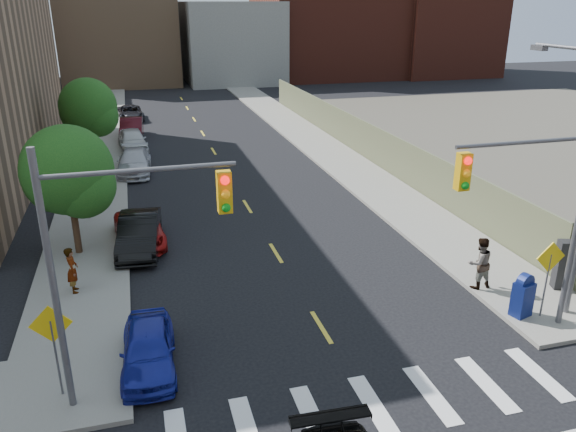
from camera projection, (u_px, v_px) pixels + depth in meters
sidewalk_nw at (104, 129)px, 46.54m from camera, size 3.50×73.00×0.15m
sidewalk_ne at (284, 119)px, 50.40m from camera, size 3.50×73.00×0.15m
fence_north at (361, 138)px, 38.29m from camera, size 0.12×44.00×2.50m
gravel_lot at (564, 134)px, 45.11m from camera, size 36.00×42.00×0.06m
bg_bldg_midwest at (118, 22)px, 71.78m from camera, size 14.00×16.00×15.00m
bg_bldg_center at (230, 42)px, 74.36m from camera, size 12.00×16.00×10.00m
bg_bldg_east at (325, 17)px, 78.58m from camera, size 18.00×18.00×16.00m
bg_bldg_fareast at (436, 9)px, 80.40m from camera, size 14.00×16.00×18.00m
signal_nw at (115, 244)px, 13.44m from camera, size 4.59×0.30×7.00m
signal_ne at (540, 200)px, 16.42m from camera, size 4.59×0.30×7.00m
warn_sign_nw at (53, 335)px, 14.34m from camera, size 1.06×0.06×2.83m
warn_sign_ne at (549, 266)px, 18.07m from camera, size 1.06×0.06×2.83m
warn_sign_midwest at (84, 182)px, 26.49m from camera, size 1.06×0.06×2.83m
tree_west_near at (68, 175)px, 22.35m from camera, size 3.66×3.64×5.52m
tree_west_far at (89, 110)px, 35.85m from camera, size 3.66×3.64×5.52m
parked_car_blue at (148, 349)px, 16.10m from camera, size 1.68×3.83×1.28m
parked_car_black at (139, 233)px, 23.81m from camera, size 2.08×4.78×1.53m
parked_car_red at (139, 230)px, 24.49m from camera, size 2.23×4.55×1.24m
parked_car_silver at (134, 162)px, 34.57m from camera, size 2.28×4.95×1.40m
parked_car_white at (132, 140)px, 39.87m from camera, size 2.21×4.66×1.54m
parked_car_maroon at (132, 129)px, 43.36m from camera, size 1.90×4.85×1.57m
parked_car_grey at (130, 113)px, 50.30m from camera, size 2.45×4.70×1.27m
mailbox at (523, 295)px, 18.50m from camera, size 0.74×0.64×1.54m
payphone at (563, 265)px, 20.25m from camera, size 0.66×0.60×1.85m
pedestrian_west at (72, 270)px, 19.99m from camera, size 0.46×0.66×1.72m
pedestrian_east at (480, 263)px, 20.26m from camera, size 0.98×0.77×1.95m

